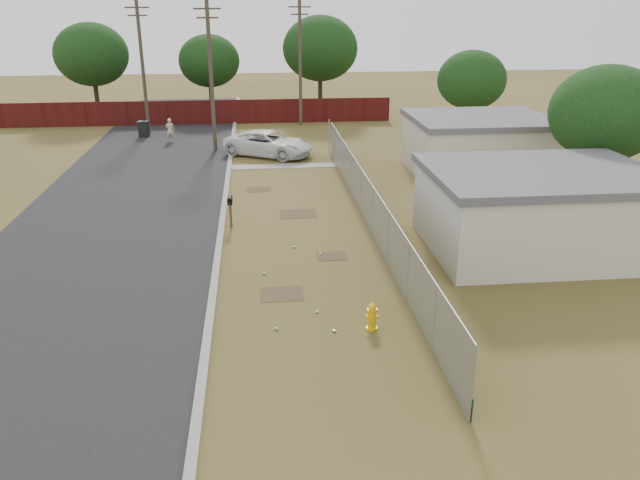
{
  "coord_description": "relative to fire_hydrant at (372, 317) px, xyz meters",
  "views": [
    {
      "loc": [
        -1.43,
        -23.21,
        8.93
      ],
      "look_at": [
        0.65,
        -3.12,
        1.1
      ],
      "focal_mm": 35.0,
      "sensor_mm": 36.0,
      "label": 1
    }
  ],
  "objects": [
    {
      "name": "scattered_litter",
      "position": [
        -1.75,
        4.34,
        -0.36
      ],
      "size": [
        2.21,
        12.76,
        0.07
      ],
      "color": "silver",
      "rests_on": "ground"
    },
    {
      "name": "houses",
      "position": [
        8.01,
        10.69,
        1.16
      ],
      "size": [
        9.3,
        17.24,
        3.1
      ],
      "color": "beige",
      "rests_on": "ground"
    },
    {
      "name": "chainlink_fence",
      "position": [
        1.43,
        8.59,
        0.39
      ],
      "size": [
        0.1,
        27.06,
        2.02
      ],
      "color": "gray",
      "rests_on": "ground"
    },
    {
      "name": "utility_poles",
      "position": [
        -5.36,
        28.23,
        4.29
      ],
      "size": [
        12.6,
        8.24,
        9.0
      ],
      "color": "#443A2D",
      "rests_on": "ground"
    },
    {
      "name": "pickup_truck",
      "position": [
        -2.38,
        21.75,
        0.35
      ],
      "size": [
        5.92,
        4.84,
        1.5
      ],
      "primitive_type": "imported",
      "rotation": [
        0.0,
        0.0,
        1.05
      ],
      "color": "silver",
      "rests_on": "ground"
    },
    {
      "name": "pedestrian",
      "position": [
        -8.79,
        26.41,
        0.38
      ],
      "size": [
        0.6,
        0.42,
        1.57
      ],
      "primitive_type": "imported",
      "rotation": [
        0.0,
        0.0,
        3.07
      ],
      "color": "#C3B28F",
      "rests_on": "ground"
    },
    {
      "name": "horizon_trees",
      "position": [
        -0.85,
        31.12,
        4.23
      ],
      "size": [
        33.32,
        31.94,
        7.78
      ],
      "color": "#332517",
      "rests_on": "ground"
    },
    {
      "name": "street",
      "position": [
        -8.45,
        15.61,
        -0.39
      ],
      "size": [
        15.1,
        60.0,
        0.12
      ],
      "color": "black",
      "rests_on": "ground"
    },
    {
      "name": "ground",
      "position": [
        -1.69,
        7.56,
        -0.4
      ],
      "size": [
        120.0,
        120.0,
        0.0
      ],
      "primitive_type": "plane",
      "color": "brown",
      "rests_on": "ground"
    },
    {
      "name": "trash_bin",
      "position": [
        -10.83,
        28.27,
        0.15
      ],
      "size": [
        0.75,
        0.82,
        1.08
      ],
      "color": "black",
      "rests_on": "ground"
    },
    {
      "name": "mailbox",
      "position": [
        -4.29,
        9.13,
        0.67
      ],
      "size": [
        0.21,
        0.58,
        1.35
      ],
      "color": "brown",
      "rests_on": "ground"
    },
    {
      "name": "privacy_fence",
      "position": [
        -7.69,
        32.56,
        0.5
      ],
      "size": [
        30.0,
        0.12,
        1.8
      ],
      "primitive_type": "cube",
      "color": "#420E0E",
      "rests_on": "ground"
    },
    {
      "name": "fire_hydrant",
      "position": [
        0.0,
        0.0,
        0.0
      ],
      "size": [
        0.4,
        0.41,
        0.86
      ],
      "color": "#E5AF0C",
      "rests_on": "ground"
    }
  ]
}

